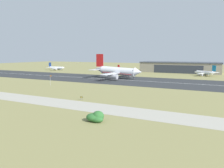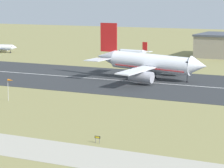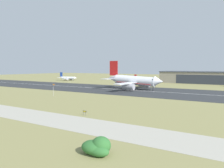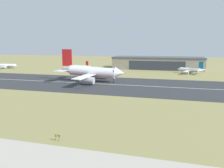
{
  "view_description": "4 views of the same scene",
  "coord_description": "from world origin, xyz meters",
  "px_view_note": "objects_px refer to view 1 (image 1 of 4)",
  "views": [
    {
      "loc": [
        68.28,
        -43.39,
        19.71
      ],
      "look_at": [
        12.34,
        66.84,
        2.82
      ],
      "focal_mm": 35.0,
      "sensor_mm": 36.0,
      "label": 1
    },
    {
      "loc": [
        62.73,
        -58.35,
        29.14
      ],
      "look_at": [
        1.03,
        67.3,
        6.25
      ],
      "focal_mm": 85.0,
      "sensor_mm": 36.0,
      "label": 2
    },
    {
      "loc": [
        57.45,
        -20.55,
        15.33
      ],
      "look_at": [
        -0.4,
        74.59,
        6.75
      ],
      "focal_mm": 35.0,
      "sensor_mm": 36.0,
      "label": 3
    },
    {
      "loc": [
        39.75,
        -10.07,
        22.49
      ],
      "look_at": [
        15.0,
        80.44,
        5.72
      ],
      "focal_mm": 35.0,
      "sensor_mm": 36.0,
      "label": 4
    }
  ],
  "objects_px": {
    "airplane_parked_far_east": "(113,69)",
    "windsock_pole": "(51,77)",
    "runway_sign": "(81,97)",
    "airplane_parked_centre": "(205,73)",
    "airplane_parked_west": "(57,68)",
    "shrub_clump": "(96,117)",
    "airplane_landing": "(118,71)"
  },
  "relations": [
    {
      "from": "airplane_parked_west",
      "to": "runway_sign",
      "type": "height_order",
      "value": "airplane_parked_west"
    },
    {
      "from": "airplane_parked_far_east",
      "to": "windsock_pole",
      "type": "height_order",
      "value": "airplane_parked_far_east"
    },
    {
      "from": "airplane_parked_centre",
      "to": "runway_sign",
      "type": "relative_size",
      "value": 14.88
    },
    {
      "from": "airplane_landing",
      "to": "airplane_parked_centre",
      "type": "height_order",
      "value": "airplane_landing"
    },
    {
      "from": "airplane_parked_centre",
      "to": "windsock_pole",
      "type": "bearing_deg",
      "value": -126.58
    },
    {
      "from": "airplane_parked_far_east",
      "to": "shrub_clump",
      "type": "xyz_separation_m",
      "value": [
        77.13,
        -165.87,
        -1.6
      ]
    },
    {
      "from": "airplane_parked_west",
      "to": "shrub_clump",
      "type": "height_order",
      "value": "airplane_parked_west"
    },
    {
      "from": "shrub_clump",
      "to": "windsock_pole",
      "type": "height_order",
      "value": "windsock_pole"
    },
    {
      "from": "windsock_pole",
      "to": "runway_sign",
      "type": "height_order",
      "value": "windsock_pole"
    },
    {
      "from": "airplane_parked_far_east",
      "to": "windsock_pole",
      "type": "bearing_deg",
      "value": -83.47
    },
    {
      "from": "airplane_parked_centre",
      "to": "airplane_parked_west",
      "type": "bearing_deg",
      "value": -178.55
    },
    {
      "from": "shrub_clump",
      "to": "windsock_pole",
      "type": "relative_size",
      "value": 0.89
    },
    {
      "from": "airplane_parked_centre",
      "to": "airplane_parked_far_east",
      "type": "height_order",
      "value": "airplane_parked_centre"
    },
    {
      "from": "airplane_parked_centre",
      "to": "airplane_parked_far_east",
      "type": "relative_size",
      "value": 0.97
    },
    {
      "from": "windsock_pole",
      "to": "airplane_parked_centre",
      "type": "bearing_deg",
      "value": 53.42
    },
    {
      "from": "airplane_parked_west",
      "to": "runway_sign",
      "type": "relative_size",
      "value": 15.57
    },
    {
      "from": "shrub_clump",
      "to": "airplane_parked_centre",
      "type": "bearing_deg",
      "value": 83.62
    },
    {
      "from": "airplane_parked_far_east",
      "to": "airplane_parked_centre",
      "type": "bearing_deg",
      "value": -2.19
    },
    {
      "from": "airplane_parked_west",
      "to": "shrub_clump",
      "type": "distance_m",
      "value": 219.45
    },
    {
      "from": "airplane_parked_far_east",
      "to": "airplane_parked_west",
      "type": "bearing_deg",
      "value": -173.97
    },
    {
      "from": "shrub_clump",
      "to": "runway_sign",
      "type": "relative_size",
      "value": 3.84
    },
    {
      "from": "airplane_parked_west",
      "to": "airplane_landing",
      "type": "bearing_deg",
      "value": -25.4
    },
    {
      "from": "airplane_parked_far_east",
      "to": "shrub_clump",
      "type": "bearing_deg",
      "value": -65.06
    },
    {
      "from": "airplane_parked_centre",
      "to": "airplane_parked_far_east",
      "type": "distance_m",
      "value": 95.33
    },
    {
      "from": "airplane_parked_far_east",
      "to": "runway_sign",
      "type": "relative_size",
      "value": 15.36
    },
    {
      "from": "airplane_parked_west",
      "to": "shrub_clump",
      "type": "xyz_separation_m",
      "value": [
        152.37,
        -157.92,
        -1.58
      ]
    },
    {
      "from": "windsock_pole",
      "to": "shrub_clump",
      "type": "bearing_deg",
      "value": -38.8
    },
    {
      "from": "runway_sign",
      "to": "airplane_parked_centre",
      "type": "bearing_deg",
      "value": 74.04
    },
    {
      "from": "airplane_parked_far_east",
      "to": "runway_sign",
      "type": "height_order",
      "value": "airplane_parked_far_east"
    },
    {
      "from": "airplane_landing",
      "to": "windsock_pole",
      "type": "distance_m",
      "value": 58.49
    },
    {
      "from": "airplane_landing",
      "to": "airplane_parked_far_east",
      "type": "height_order",
      "value": "airplane_landing"
    },
    {
      "from": "airplane_landing",
      "to": "airplane_parked_far_east",
      "type": "relative_size",
      "value": 2.18
    }
  ]
}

